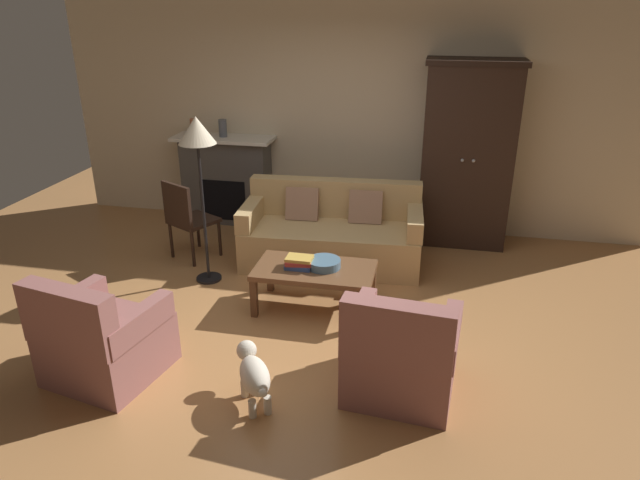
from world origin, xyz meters
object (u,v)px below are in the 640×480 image
Objects in this scene: mantel_vase_slate at (223,128)px; armchair_near_left at (102,341)px; coffee_table at (315,273)px; side_chair_wooden at (187,216)px; dog at (254,374)px; armoire at (467,155)px; book_stack at (299,262)px; armchair_near_right at (401,356)px; fireplace at (227,179)px; couch at (332,235)px; mantel_vase_terracotta at (194,127)px; floor_lamp at (197,140)px; fruit_bowl at (324,263)px.

mantel_vase_slate is 3.49m from armchair_near_left.
mantel_vase_slate is (-1.59, 2.00, 0.86)m from coffee_table.
dog is (1.47, -2.22, -0.27)m from side_chair_wooden.
armchair_near_left is at bearing -129.41° from armoire.
book_stack is 0.29× the size of armchair_near_left.
armchair_near_right is at bearing -46.26° from book_stack.
armchair_near_left is (0.24, -3.36, -0.91)m from mantel_vase_slate.
mantel_vase_slate reaches higher than dog.
fireplace is 4.88× the size of book_stack.
mantel_vase_slate is at bearing 148.69° from couch.
book_stack is 1.48m from armchair_near_right.
mantel_vase_terracotta reaches higher than book_stack.
coffee_table is 1.67m from floor_lamp.
armoire reaches higher than mantel_vase_terracotta.
armoire is 2.54m from book_stack.
book_stack is at bearing 133.74° from armchair_near_right.
armchair_near_right is (0.80, -1.12, -0.14)m from fruit_bowl.
couch is 1.16× the size of floor_lamp.
armchair_near_left is at bearing -79.53° from mantel_vase_terracotta.
floor_lamp is 2.41m from dog.
armoire is at bearing -1.51° from fireplace.
couch is 2.24× the size of armchair_near_right.
book_stack is 2.61m from mantel_vase_slate.
armchair_near_right is at bearing -47.35° from mantel_vase_terracotta.
coffee_table is 4.26× the size of book_stack.
armchair_near_right is at bearing -34.78° from floor_lamp.
book_stack is at bearing 47.55° from armchair_near_left.
mantel_vase_terracotta is at bearing 114.95° from floor_lamp.
mantel_vase_terracotta is (-0.38, -0.02, 0.65)m from fireplace.
armoire is at bearing 55.13° from coffee_table.
mantel_vase_terracotta is at bearing -177.30° from fireplace.
couch is at bearing 92.00° from coffee_table.
side_chair_wooden is (-1.60, 0.80, 0.15)m from coffee_table.
side_chair_wooden is at bearing 123.53° from dog.
dog is (-1.01, -0.33, -0.07)m from armchair_near_right.
fruit_bowl is at bearing 14.12° from book_stack.
fireplace is 0.74× the size of floor_lamp.
armoire reaches higher than couch.
mantel_vase_terracotta is 4.01m from dog.
armchair_near_left is (-2.71, -3.30, -0.74)m from armoire.
coffee_table is 1.43m from dog.
armoire is 10.18× the size of mantel_vase_terracotta.
couch is at bearing 30.83° from floor_lamp.
armchair_near_left is 2.25m from armchair_near_right.
couch is 3.89× the size of dog.
armoire is 2.40× the size of armchair_near_right.
fruit_bowl is (-1.27, -1.92, -0.60)m from armoire.
mantel_vase_terracotta reaches higher than armchair_near_left.
side_chair_wooden is (-0.01, -1.21, -0.71)m from mantel_vase_slate.
armchair_near_right reaches higher than book_stack.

